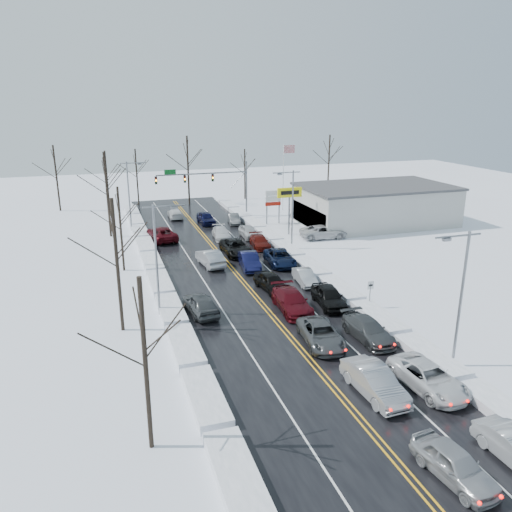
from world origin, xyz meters
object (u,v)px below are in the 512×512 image
object	(u,v)px
queued_car_0	(453,478)
oncoming_car_0	(210,265)
dealership_building	(375,204)
traffic_signal_mast	(212,180)
tires_plus_sign	(289,196)
flagpole	(284,172)

from	to	relation	value
queued_car_0	oncoming_car_0	xyz separation A→B (m)	(-3.70, 33.27, 0.00)
queued_car_0	oncoming_car_0	world-z (taller)	oncoming_car_0
dealership_building	queued_car_0	world-z (taller)	dealership_building
traffic_signal_mast	tires_plus_sign	world-z (taller)	traffic_signal_mast
traffic_signal_mast	queued_car_0	size ratio (longest dim) A/B	3.00
tires_plus_sign	queued_car_0	xyz separation A→B (m)	(-8.65, -42.41, -4.99)
traffic_signal_mast	oncoming_car_0	distance (m)	22.47
traffic_signal_mast	tires_plus_sign	distance (m)	13.92
flagpole	oncoming_car_0	size ratio (longest dim) A/B	1.98
oncoming_car_0	queued_car_0	bearing A→B (deg)	89.98
traffic_signal_mast	oncoming_car_0	size ratio (longest dim) A/B	2.63
dealership_building	queued_car_0	xyz separation A→B (m)	(-22.13, -44.41, -2.66)
queued_car_0	traffic_signal_mast	bearing A→B (deg)	81.16
tires_plus_sign	queued_car_0	bearing A→B (deg)	-101.53
queued_car_0	oncoming_car_0	bearing A→B (deg)	89.18
flagpole	queued_car_0	world-z (taller)	flagpole
oncoming_car_0	flagpole	bearing A→B (deg)	-132.69
dealership_building	flagpole	bearing A→B (deg)	126.27
traffic_signal_mast	dealership_building	xyz separation A→B (m)	(20.53, -9.99, -2.82)
flagpole	oncoming_car_0	xyz separation A→B (m)	(-17.02, -23.15, -5.93)
traffic_signal_mast	tires_plus_sign	bearing A→B (deg)	-59.54
tires_plus_sign	oncoming_car_0	world-z (taller)	tires_plus_sign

